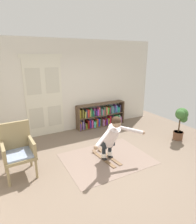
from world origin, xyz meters
name	(u,v)px	position (x,y,z in m)	size (l,w,h in m)	color
ground_plane	(117,165)	(0.00, 0.00, 0.00)	(7.20, 7.20, 0.00)	#746252
back_wall	(73,86)	(0.00, 2.60, 1.45)	(6.00, 0.10, 2.90)	silver
double_door	(44,96)	(-0.96, 2.54, 1.23)	(1.22, 0.05, 2.45)	beige
rug	(107,158)	(-0.06, 0.37, 0.00)	(2.03, 1.55, 0.01)	#806A5E
bookshelf	(101,116)	(0.90, 2.39, 0.37)	(1.78, 0.30, 0.82)	brown
wicker_chair	(18,149)	(-1.97, 0.72, 0.58)	(0.63, 0.63, 1.10)	#927F57
potted_plant	(181,119)	(2.41, 0.31, 0.63)	(0.50, 0.40, 0.95)	brown
skis_pair	(106,157)	(-0.06, 0.40, 0.02)	(0.36, 0.92, 0.07)	brown
person_skier	(112,135)	(-0.04, 0.19, 0.68)	(1.40, 0.73, 1.09)	white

